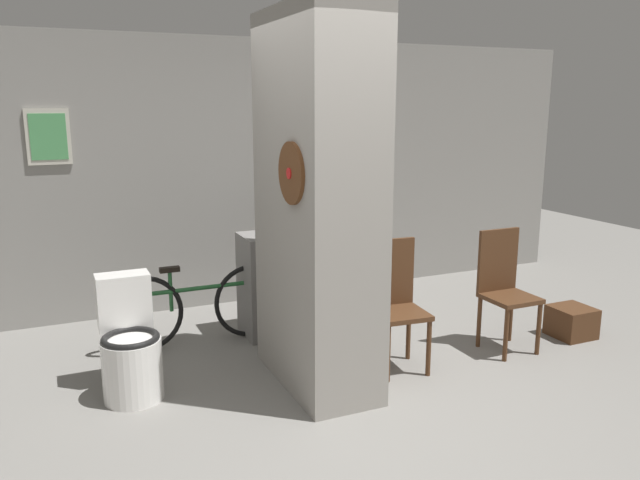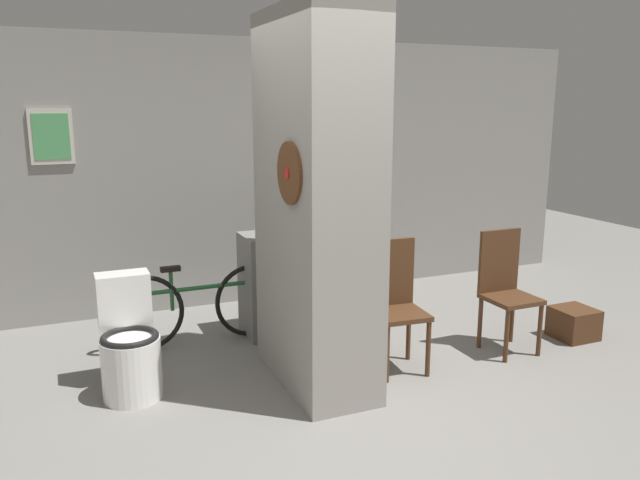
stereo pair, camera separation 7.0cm
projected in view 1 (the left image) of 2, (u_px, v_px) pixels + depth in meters
ground_plane at (347, 415)px, 4.04m from camera, size 14.00×14.00×0.00m
wall_back at (229, 174)px, 6.11m from camera, size 8.00×0.09×2.60m
pillar_center at (317, 204)px, 4.29m from camera, size 0.56×1.15×2.60m
counter_shelf at (306, 280)px, 5.54m from camera, size 1.16×0.44×0.89m
toilet at (130, 348)px, 4.27m from camera, size 0.40×0.56×0.82m
chair_near_pillar at (395, 300)px, 4.70m from camera, size 0.42×0.42×0.98m
chair_by_doorway at (504, 286)px, 5.07m from camera, size 0.38×0.38×0.98m
bicycle at (199, 306)px, 5.18m from camera, size 1.54×0.42×0.69m
bottle_tall at (303, 217)px, 5.49m from camera, size 0.07×0.07×0.30m
floor_crate at (571, 322)px, 5.39m from camera, size 0.33×0.33×0.26m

